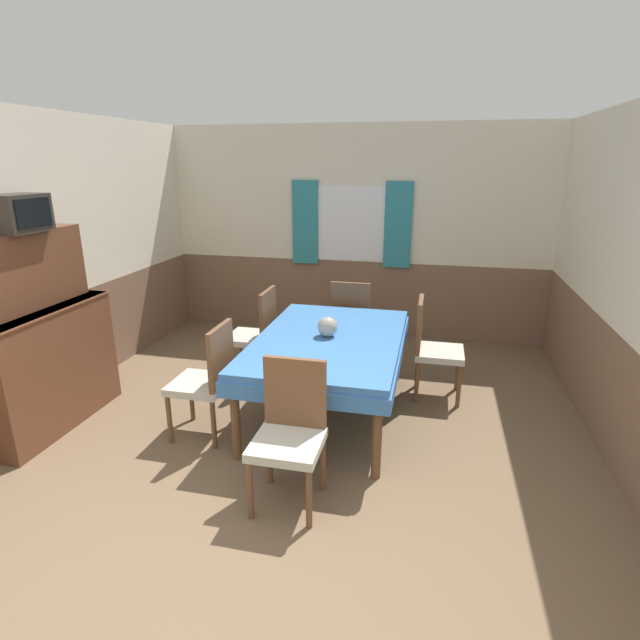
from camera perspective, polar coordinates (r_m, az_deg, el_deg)
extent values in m
plane|color=brown|center=(2.95, -12.88, -30.03)|extent=(16.00, 16.00, 0.00)
cube|color=silver|center=(6.31, 4.07, 14.12)|extent=(5.10, 0.05, 1.65)
cube|color=brown|center=(6.52, 3.82, 2.64)|extent=(5.10, 0.05, 0.95)
cube|color=white|center=(6.31, 3.55, 10.93)|extent=(0.97, 0.01, 0.92)
cube|color=teal|center=(6.41, -1.71, 11.06)|extent=(0.33, 0.03, 1.04)
cube|color=teal|center=(6.22, 8.90, 10.66)|extent=(0.33, 0.03, 1.04)
cube|color=silver|center=(5.22, -27.82, 11.44)|extent=(0.05, 4.84, 1.65)
cube|color=brown|center=(5.47, -25.89, -2.13)|extent=(0.05, 4.84, 0.95)
cube|color=silver|center=(4.22, 32.64, 9.67)|extent=(0.05, 4.84, 1.65)
cube|color=brown|center=(4.53, 29.92, -6.70)|extent=(0.05, 4.84, 0.95)
cube|color=#386BA8|center=(4.29, 1.03, -2.36)|extent=(1.22, 1.88, 0.06)
cube|color=#386BA8|center=(4.32, 1.03, -3.49)|extent=(1.25, 1.91, 0.12)
cylinder|color=brown|center=(3.83, -9.64, -11.14)|extent=(0.07, 0.07, 0.66)
cylinder|color=brown|center=(3.60, 6.52, -13.05)|extent=(0.07, 0.07, 0.66)
cylinder|color=brown|center=(5.31, -2.63, -2.49)|extent=(0.07, 0.07, 0.66)
cylinder|color=brown|center=(5.15, 8.78, -3.38)|extent=(0.07, 0.07, 0.66)
cylinder|color=brown|center=(5.84, 2.17, -1.90)|extent=(0.04, 0.04, 0.41)
cylinder|color=brown|center=(5.79, 5.87, -2.17)|extent=(0.04, 0.04, 0.41)
cylinder|color=brown|center=(5.49, 1.42, -3.19)|extent=(0.04, 0.04, 0.41)
cylinder|color=brown|center=(5.43, 5.36, -3.50)|extent=(0.04, 0.04, 0.41)
cube|color=#B7B2A3|center=(5.55, 3.75, -0.38)|extent=(0.44, 0.44, 0.06)
cube|color=brown|center=(5.29, 3.46, 1.76)|extent=(0.42, 0.04, 0.48)
cylinder|color=brown|center=(5.10, 15.45, -5.53)|extent=(0.04, 0.04, 0.41)
cylinder|color=brown|center=(4.76, 15.59, -7.30)|extent=(0.04, 0.04, 0.41)
cylinder|color=brown|center=(5.10, 11.18, -5.24)|extent=(0.04, 0.04, 0.41)
cylinder|color=brown|center=(4.75, 10.99, -7.00)|extent=(0.04, 0.04, 0.41)
cube|color=#B7B2A3|center=(4.83, 13.50, -3.67)|extent=(0.44, 0.44, 0.06)
cube|color=brown|center=(4.74, 11.32, -0.46)|extent=(0.04, 0.42, 0.48)
cylinder|color=brown|center=(4.22, -16.83, -10.80)|extent=(0.04, 0.04, 0.41)
cylinder|color=brown|center=(4.51, -14.47, -8.64)|extent=(0.04, 0.04, 0.41)
cylinder|color=brown|center=(4.05, -12.05, -11.61)|extent=(0.04, 0.04, 0.41)
cylinder|color=brown|center=(4.36, -9.96, -9.29)|extent=(0.04, 0.04, 0.41)
cube|color=#B7B2A3|center=(4.18, -13.56, -7.16)|extent=(0.44, 0.44, 0.06)
cube|color=brown|center=(3.99, -11.26, -3.97)|extent=(0.04, 0.42, 0.48)
cylinder|color=brown|center=(3.22, -1.27, -19.76)|extent=(0.04, 0.04, 0.41)
cylinder|color=brown|center=(3.32, -8.00, -18.68)|extent=(0.04, 0.04, 0.41)
cylinder|color=brown|center=(3.52, 0.31, -16.09)|extent=(0.04, 0.04, 0.41)
cylinder|color=brown|center=(3.61, -5.80, -15.26)|extent=(0.04, 0.04, 0.41)
cube|color=#B7B2A3|center=(3.28, -3.77, -14.00)|extent=(0.44, 0.44, 0.06)
cube|color=brown|center=(3.32, -2.87, -8.25)|extent=(0.42, 0.04, 0.48)
cylinder|color=brown|center=(5.14, -10.60, -5.02)|extent=(0.04, 0.04, 0.41)
cylinder|color=brown|center=(5.46, -9.04, -3.53)|extent=(0.04, 0.04, 0.41)
cylinder|color=brown|center=(5.00, -6.59, -5.45)|extent=(0.04, 0.04, 0.41)
cylinder|color=brown|center=(5.34, -5.24, -3.90)|extent=(0.04, 0.04, 0.41)
cube|color=#B7B2A3|center=(5.15, -7.98, -2.01)|extent=(0.44, 0.44, 0.06)
cube|color=brown|center=(5.00, -5.96, 0.74)|extent=(0.04, 0.42, 0.48)
cube|color=brown|center=(4.77, -28.85, -4.82)|extent=(0.44, 1.26, 1.03)
cube|color=brown|center=(4.62, -29.78, 1.04)|extent=(0.46, 1.28, 0.02)
cube|color=brown|center=(4.59, -30.88, 4.82)|extent=(0.24, 1.14, 0.61)
cube|color=#2D2823|center=(4.51, -31.26, 10.38)|extent=(0.28, 0.42, 0.29)
cube|color=black|center=(4.41, -29.89, 10.56)|extent=(0.01, 0.34, 0.22)
sphere|color=#A39989|center=(4.27, 0.87, -0.78)|extent=(0.17, 0.17, 0.17)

